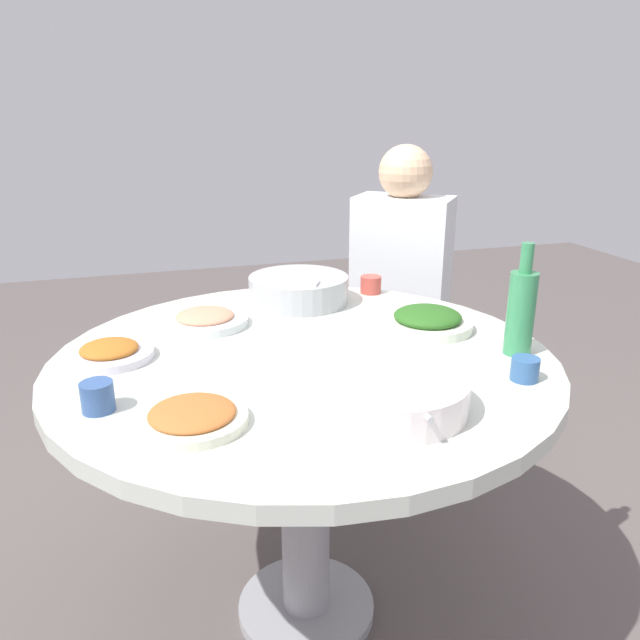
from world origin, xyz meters
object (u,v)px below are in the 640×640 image
Objects in this scene: dish_greens at (427,320)px; stool_for_diner_left at (395,402)px; tea_cup_near at (371,285)px; tea_cup_side at (525,369)px; soup_bowl at (393,394)px; dish_tofu_braise at (192,416)px; diner_left at (401,268)px; rice_bowl at (299,289)px; tea_cup_far at (97,397)px; round_dining_table at (304,401)px; green_bottle at (521,310)px; dish_stirfry at (109,352)px; dish_shrimp at (205,319)px.

dish_greens is 0.53× the size of stool_for_diner_left.
tea_cup_near is 1.09× the size of tea_cup_side.
soup_bowl is 1.28m from stool_for_diner_left.
soup_bowl is 0.33m from tea_cup_side.
dish_tofu_braise is 1.30m from diner_left.
rice_bowl is 0.76m from tea_cup_side.
tea_cup_side is (-0.88, 0.12, -0.00)m from tea_cup_far.
soup_bowl reaches higher than tea_cup_side.
tea_cup_side is (-0.42, 0.28, 0.15)m from round_dining_table.
green_bottle reaches higher than round_dining_table.
tea_cup_far is 1.06× the size of tea_cup_side.
tea_cup_far is (0.02, 0.27, 0.01)m from dish_stirfry.
dish_greens is 0.27m from green_bottle.
diner_left is at bearing -150.95° from dish_shrimp.
dish_stirfry is 1.31m from stool_for_diner_left.
tea_cup_far is at bearing 1.20° from green_bottle.
tea_cup_far reaches higher than tea_cup_side.
rice_bowl is at bearing -156.68° from dish_shrimp.
diner_left is (-0.23, -0.27, -0.03)m from tea_cup_near.
dish_greens is at bearing -163.81° from tea_cup_far.
diner_left is at bearing -108.27° from dish_greens.
round_dining_table reaches higher than stool_for_diner_left.
dish_greens is at bearing -59.46° from green_bottle.
tea_cup_side is (0.07, 0.14, -0.08)m from green_bottle.
soup_bowl is at bearing 7.49° from tea_cup_side.
rice_bowl is 1.11× the size of green_bottle.
soup_bowl is at bearing 115.57° from dish_shrimp.
stool_for_diner_left is (-0.48, -1.03, -0.58)m from soup_bowl.
rice_bowl reaches higher than dish_shrimp.
stool_for_diner_left is (-0.23, -0.27, -0.58)m from tea_cup_near.
rice_bowl is 0.66× the size of stool_for_diner_left.
green_bottle is (-0.13, 0.22, 0.08)m from dish_greens.
dish_greens is at bearing -168.37° from round_dining_table.
dish_stirfry is 0.94m from tea_cup_side.
tea_cup_far is at bearing -33.01° from dish_tofu_braise.
tea_cup_far is 0.89m from tea_cup_side.
stool_for_diner_left is 0.60× the size of diner_left.
tea_cup_near reaches higher than stool_for_diner_left.
green_bottle is (-0.49, 0.14, 0.23)m from round_dining_table.
dish_shrimp is 0.83m from tea_cup_side.
diner_left reaches higher than tea_cup_side.
soup_bowl is at bearing 24.25° from green_bottle.
dish_stirfry is 3.10× the size of tea_cup_near.
dish_stirfry is (0.24, 0.17, -0.00)m from dish_shrimp.
dish_tofu_braise is 1.42m from stool_for_diner_left.
stool_for_diner_left is (-0.21, -0.63, -0.57)m from dish_greens.
rice_bowl is 0.78m from dish_tofu_braise.
tea_cup_near is 0.72m from tea_cup_side.
rice_bowl is 0.92× the size of soup_bowl.
soup_bowl is 0.67m from dish_shrimp.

